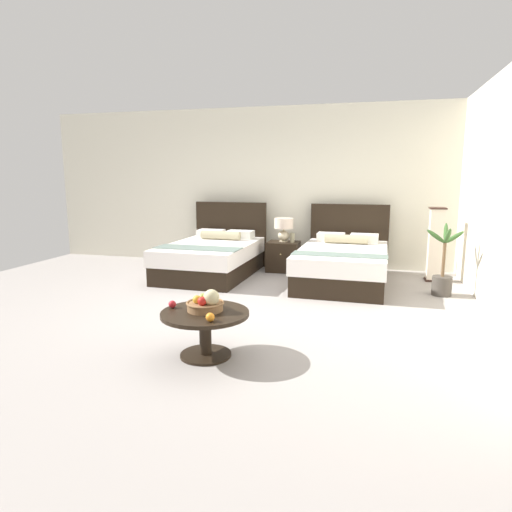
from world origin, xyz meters
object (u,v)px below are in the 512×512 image
nightstand (283,256)px  potted_palm (443,276)px  bed_near_corner (343,263)px  fruit_bowl (206,303)px  coffee_table (205,324)px  floor_lamp_corner (435,245)px  bed_near_window (213,257)px  loose_orange (210,317)px  loose_apple (172,304)px  table_lamp (284,227)px  vase (292,238)px

nightstand → potted_palm: (2.45, -1.03, 0.02)m
bed_near_corner → nightstand: bearing=150.8°
nightstand → fruit_bowl: size_ratio=1.57×
coffee_table → floor_lamp_corner: bearing=56.9°
bed_near_window → loose_orange: bed_near_window is taller
fruit_bowl → bed_near_window: bearing=109.1°
loose_apple → table_lamp: bearing=85.3°
loose_orange → vase: bearing=90.0°
loose_orange → floor_lamp_corner: size_ratio=0.07×
bed_near_window → potted_palm: bearing=-7.0°
bed_near_corner → coffee_table: bearing=-107.7°
fruit_bowl → loose_orange: bearing=-63.2°
floor_lamp_corner → table_lamp: bearing=176.7°
potted_palm → bed_near_window: bearing=173.0°
floor_lamp_corner → bed_near_corner: bearing=-161.3°
bed_near_corner → potted_palm: size_ratio=2.18×
coffee_table → bed_near_corner: bearing=72.3°
loose_apple → coffee_table: bearing=-6.5°
vase → floor_lamp_corner: (2.29, -0.08, -0.02)m
bed_near_corner → table_lamp: bearing=150.0°
bed_near_window → loose_orange: size_ratio=27.25×
bed_near_corner → floor_lamp_corner: size_ratio=1.89×
bed_near_window → potted_palm: 3.58m
fruit_bowl → loose_orange: 0.32m
fruit_bowl → bed_near_corner: bearing=72.2°
coffee_table → potted_palm: 3.73m
bed_near_corner → bed_near_window: bearing=-180.0°
table_lamp → loose_orange: table_lamp is taller
nightstand → vase: bearing=-13.7°
bed_near_corner → loose_orange: bed_near_corner is taller
bed_near_corner → potted_palm: 1.46m
floor_lamp_corner → potted_palm: 0.96m
loose_orange → potted_palm: size_ratio=0.08×
coffee_table → nightstand: bearing=90.3°
bed_near_corner → fruit_bowl: bearing=-107.8°
vase → loose_apple: bearing=-97.2°
bed_near_window → nightstand: bed_near_window is taller
fruit_bowl → floor_lamp_corner: (2.43, 3.70, 0.09)m
fruit_bowl → loose_apple: 0.34m
nightstand → fruit_bowl: fruit_bowl is taller
loose_orange → potted_palm: 3.84m
fruit_bowl → potted_palm: (2.43, 2.79, -0.22)m
bed_near_window → bed_near_corner: 2.16m
loose_orange → table_lamp: bearing=92.3°
nightstand → coffee_table: (0.02, -3.86, 0.05)m
vase → loose_orange: vase is taller
table_lamp → bed_near_window: bearing=-150.7°
table_lamp → floor_lamp_corner: bearing=-3.3°
vase → loose_orange: size_ratio=2.20×
coffee_table → floor_lamp_corner: 4.47m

